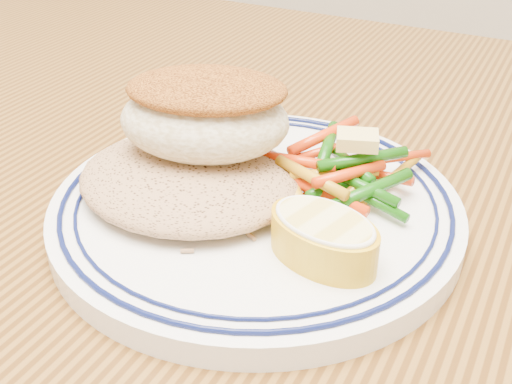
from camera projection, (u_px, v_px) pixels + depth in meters
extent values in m
cube|color=#4E2E0F|center=(283.00, 279.00, 0.37)|extent=(1.50, 0.90, 0.04)
cylinder|color=#4E2E0F|center=(21.00, 210.00, 1.12)|extent=(0.07, 0.07, 0.71)
cylinder|color=white|center=(256.00, 210.00, 0.39)|extent=(0.24, 0.24, 0.01)
torus|color=#0A113F|center=(256.00, 198.00, 0.38)|extent=(0.23, 0.23, 0.00)
torus|color=#0A113F|center=(256.00, 198.00, 0.38)|extent=(0.21, 0.21, 0.00)
ellipsoid|color=#99724C|center=(189.00, 174.00, 0.38)|extent=(0.14, 0.12, 0.03)
ellipsoid|color=beige|center=(204.00, 121.00, 0.38)|extent=(0.12, 0.10, 0.04)
ellipsoid|color=#9A5418|center=(206.00, 89.00, 0.37)|extent=(0.11, 0.09, 0.02)
cylinder|color=red|center=(337.00, 183.00, 0.39)|extent=(0.03, 0.05, 0.01)
cylinder|color=#BB8413|center=(391.00, 179.00, 0.39)|extent=(0.02, 0.06, 0.01)
cylinder|color=red|center=(375.00, 174.00, 0.39)|extent=(0.05, 0.02, 0.01)
cylinder|color=#BB8413|center=(293.00, 187.00, 0.38)|extent=(0.04, 0.05, 0.01)
cylinder|color=#12510A|center=(365.00, 196.00, 0.37)|extent=(0.06, 0.02, 0.01)
cylinder|color=red|center=(327.00, 195.00, 0.37)|extent=(0.05, 0.02, 0.01)
cylinder|color=#BB8413|center=(363.00, 178.00, 0.38)|extent=(0.01, 0.05, 0.01)
cylinder|color=#12510A|center=(338.00, 181.00, 0.38)|extent=(0.02, 0.06, 0.01)
cylinder|color=#12510A|center=(352.00, 165.00, 0.39)|extent=(0.04, 0.04, 0.01)
cylinder|color=#12510A|center=(357.00, 184.00, 0.37)|extent=(0.06, 0.02, 0.01)
cylinder|color=red|center=(333.00, 148.00, 0.41)|extent=(0.04, 0.05, 0.01)
cylinder|color=#12510A|center=(367.00, 191.00, 0.36)|extent=(0.04, 0.06, 0.01)
cylinder|color=#BB8413|center=(334.00, 173.00, 0.38)|extent=(0.05, 0.04, 0.01)
cylinder|color=red|center=(392.00, 158.00, 0.40)|extent=(0.04, 0.05, 0.01)
cylinder|color=#BB8413|center=(311.00, 177.00, 0.37)|extent=(0.05, 0.03, 0.01)
cylinder|color=red|center=(295.00, 160.00, 0.38)|extent=(0.05, 0.01, 0.01)
cylinder|color=#12510A|center=(327.00, 147.00, 0.40)|extent=(0.02, 0.05, 0.01)
cylinder|color=red|center=(350.00, 174.00, 0.37)|extent=(0.03, 0.05, 0.01)
cylinder|color=#12510A|center=(363.00, 159.00, 0.38)|extent=(0.05, 0.05, 0.01)
cylinder|color=red|center=(324.00, 135.00, 0.41)|extent=(0.03, 0.05, 0.01)
cube|color=#ECD473|center=(357.00, 140.00, 0.38)|extent=(0.03, 0.03, 0.01)
torus|color=white|center=(325.00, 221.00, 0.32)|extent=(0.07, 0.07, 0.00)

